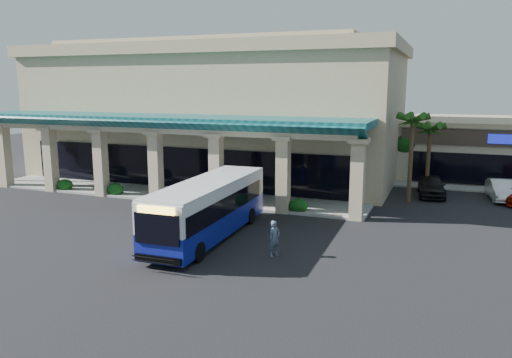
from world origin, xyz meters
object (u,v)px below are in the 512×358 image
at_px(transit_bus, 209,209).
at_px(car_silver, 432,186).
at_px(car_white, 501,190).
at_px(pedestrian, 275,238).

relative_size(transit_bus, car_silver, 2.41).
xyz_separation_m(car_silver, car_white, (4.51, 0.45, -0.06)).
distance_m(pedestrian, car_silver, 17.13).
xyz_separation_m(transit_bus, car_silver, (10.32, 14.48, -0.73)).
relative_size(transit_bus, pedestrian, 6.39).
distance_m(transit_bus, car_silver, 17.80).
xyz_separation_m(pedestrian, car_white, (10.76, 16.40, -0.14)).
height_order(transit_bus, pedestrian, transit_bus).
height_order(pedestrian, car_white, pedestrian).
height_order(transit_bus, car_silver, transit_bus).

